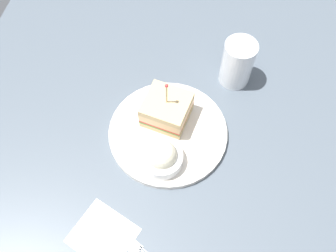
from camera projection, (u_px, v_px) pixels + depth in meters
ground_plane at (168, 136)px, 75.82cm from camera, size 95.49×95.49×2.00cm
plate at (168, 132)px, 74.38cm from camera, size 24.27×24.27×1.32cm
sandwich_half_center at (167, 110)px, 72.99cm from camera, size 9.97×10.29×11.33cm
coleslaw_bowl at (160, 156)px, 68.58cm from camera, size 8.17×8.17×5.88cm
drink_glass at (237, 65)px, 77.85cm from camera, size 6.86×6.86×10.83cm
napkin at (103, 235)px, 64.69cm from camera, size 12.79×13.35×0.15cm
fork at (126, 241)px, 64.12cm from camera, size 6.41×10.98×0.35cm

